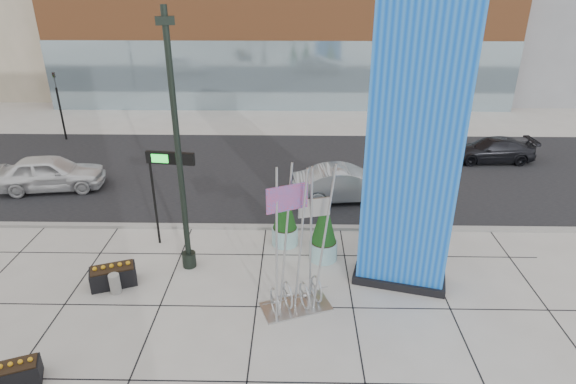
{
  "coord_description": "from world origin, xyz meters",
  "views": [
    {
      "loc": [
        2.21,
        -13.02,
        9.5
      ],
      "look_at": [
        1.93,
        2.0,
        2.55
      ],
      "focal_mm": 30.0,
      "sensor_mm": 36.0,
      "label": 1
    }
  ],
  "objects_px": {
    "concrete_bollard": "(115,284)",
    "car_white_west": "(50,173)",
    "lamp_post": "(180,174)",
    "car_silver_mid": "(346,184)",
    "blue_pylon": "(414,146)",
    "overhead_street_sign": "(168,165)",
    "public_art_sculpture": "(297,274)"
  },
  "relations": [
    {
      "from": "lamp_post",
      "to": "blue_pylon",
      "type": "bearing_deg",
      "value": -5.79
    },
    {
      "from": "overhead_street_sign",
      "to": "car_white_west",
      "type": "distance_m",
      "value": 8.83
    },
    {
      "from": "lamp_post",
      "to": "public_art_sculpture",
      "type": "xyz_separation_m",
      "value": [
        3.77,
        -2.23,
        -2.29
      ]
    },
    {
      "from": "blue_pylon",
      "to": "overhead_street_sign",
      "type": "bearing_deg",
      "value": 178.7
    },
    {
      "from": "lamp_post",
      "to": "car_white_west",
      "type": "bearing_deg",
      "value": 140.66
    },
    {
      "from": "overhead_street_sign",
      "to": "lamp_post",
      "type": "bearing_deg",
      "value": -54.3
    },
    {
      "from": "lamp_post",
      "to": "public_art_sculpture",
      "type": "relative_size",
      "value": 1.82
    },
    {
      "from": "public_art_sculpture",
      "to": "car_white_west",
      "type": "height_order",
      "value": "public_art_sculpture"
    },
    {
      "from": "blue_pylon",
      "to": "public_art_sculpture",
      "type": "distance_m",
      "value": 5.15
    },
    {
      "from": "blue_pylon",
      "to": "car_silver_mid",
      "type": "bearing_deg",
      "value": 115.87
    },
    {
      "from": "lamp_post",
      "to": "public_art_sculpture",
      "type": "height_order",
      "value": "lamp_post"
    },
    {
      "from": "car_white_west",
      "to": "car_silver_mid",
      "type": "height_order",
      "value": "car_white_west"
    },
    {
      "from": "public_art_sculpture",
      "to": "car_white_west",
      "type": "distance_m",
      "value": 14.48
    },
    {
      "from": "concrete_bollard",
      "to": "car_silver_mid",
      "type": "relative_size",
      "value": 0.14
    },
    {
      "from": "car_white_west",
      "to": "car_silver_mid",
      "type": "bearing_deg",
      "value": -102.43
    },
    {
      "from": "lamp_post",
      "to": "concrete_bollard",
      "type": "distance_m",
      "value": 4.12
    },
    {
      "from": "lamp_post",
      "to": "concrete_bollard",
      "type": "height_order",
      "value": "lamp_post"
    },
    {
      "from": "concrete_bollard",
      "to": "overhead_street_sign",
      "type": "xyz_separation_m",
      "value": [
        1.23,
        3.15,
        2.86
      ]
    },
    {
      "from": "car_silver_mid",
      "to": "lamp_post",
      "type": "bearing_deg",
      "value": 125.29
    },
    {
      "from": "lamp_post",
      "to": "overhead_street_sign",
      "type": "height_order",
      "value": "lamp_post"
    },
    {
      "from": "lamp_post",
      "to": "overhead_street_sign",
      "type": "relative_size",
      "value": 2.32
    },
    {
      "from": "blue_pylon",
      "to": "car_silver_mid",
      "type": "height_order",
      "value": "blue_pylon"
    },
    {
      "from": "lamp_post",
      "to": "concrete_bollard",
      "type": "relative_size",
      "value": 12.79
    },
    {
      "from": "concrete_bollard",
      "to": "lamp_post",
      "type": "bearing_deg",
      "value": 37.24
    },
    {
      "from": "public_art_sculpture",
      "to": "overhead_street_sign",
      "type": "height_order",
      "value": "public_art_sculpture"
    },
    {
      "from": "concrete_bollard",
      "to": "overhead_street_sign",
      "type": "distance_m",
      "value": 4.43
    },
    {
      "from": "public_art_sculpture",
      "to": "concrete_bollard",
      "type": "height_order",
      "value": "public_art_sculpture"
    },
    {
      "from": "overhead_street_sign",
      "to": "car_white_west",
      "type": "height_order",
      "value": "overhead_street_sign"
    },
    {
      "from": "public_art_sculpture",
      "to": "car_silver_mid",
      "type": "bearing_deg",
      "value": 54.06
    },
    {
      "from": "concrete_bollard",
      "to": "car_white_west",
      "type": "height_order",
      "value": "car_white_west"
    },
    {
      "from": "overhead_street_sign",
      "to": "car_silver_mid",
      "type": "height_order",
      "value": "overhead_street_sign"
    },
    {
      "from": "car_white_west",
      "to": "blue_pylon",
      "type": "bearing_deg",
      "value": -124.15
    }
  ]
}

